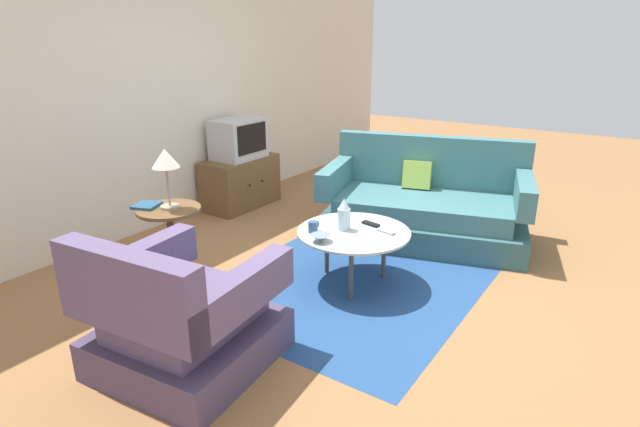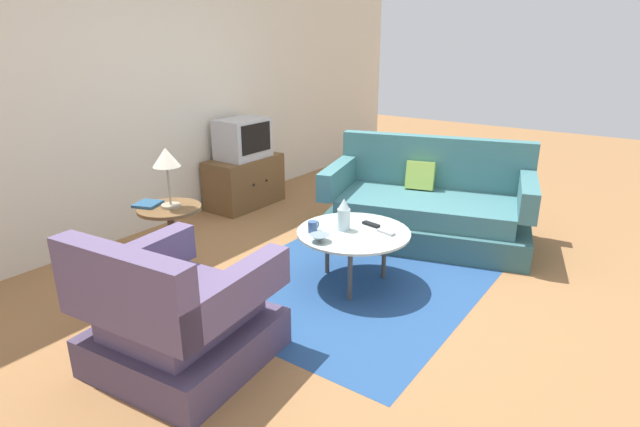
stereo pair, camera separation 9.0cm
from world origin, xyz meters
The scene contains 16 objects.
ground_plane centered at (0.00, 0.00, 0.00)m, with size 16.00×16.00×0.00m, color olive.
back_wall centered at (0.00, 2.35, 1.35)m, with size 9.00×0.12×2.70m, color beige.
area_rug centered at (0.06, 0.01, 0.00)m, with size 2.19×1.82×0.00m, color navy.
armchair centered at (-1.41, 0.28, 0.30)m, with size 1.00×0.98×0.86m.
couch centered at (1.27, -0.06, 0.30)m, with size 1.42×2.03×0.91m.
coffee_table centered at (0.06, 0.01, 0.40)m, with size 0.86×0.86×0.43m.
side_table centered at (-0.74, 1.12, 0.45)m, with size 0.47×0.47×0.63m.
tv_stand centered at (1.00, 2.02, 0.28)m, with size 0.87×0.48×0.55m.
television centered at (1.00, 2.02, 0.77)m, with size 0.55×0.40×0.43m.
table_lamp centered at (-0.74, 1.11, 0.98)m, with size 0.20×0.20×0.45m.
vase centered at (0.04, 0.08, 0.55)m, with size 0.10×0.10×0.25m.
mug centered at (-0.13, 0.25, 0.48)m, with size 0.12×0.07×0.09m.
bowl centered at (-0.26, 0.10, 0.46)m, with size 0.15×0.15×0.05m.
tv_remote_dark centered at (0.24, -0.04, 0.44)m, with size 0.07×0.15×0.02m.
tv_remote_silver centered at (0.16, -0.21, 0.44)m, with size 0.08×0.15×0.02m.
book centered at (-0.81, 1.28, 0.64)m, with size 0.23×0.22×0.02m.
Camera 1 is at (-3.06, -1.79, 1.84)m, focal length 28.57 mm.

